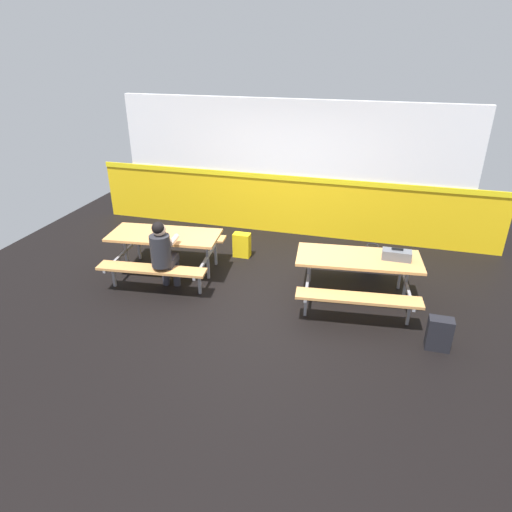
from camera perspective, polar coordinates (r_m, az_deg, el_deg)
The scene contains 9 objects.
ground_plane at distance 7.02m, azimuth -0.29°, elevation -4.56°, with size 10.00×10.00×0.02m, color black.
accent_backdrop at distance 8.80m, azimuth 4.29°, elevation 10.60°, with size 8.00×0.14×2.60m.
picnic_table_left at distance 7.39m, azimuth -11.51°, elevation 1.58°, with size 1.84×1.73×0.74m.
picnic_table_right at distance 6.65m, azimuth 12.82°, elevation -1.39°, with size 1.84×1.73×0.74m.
student_nearer at distance 6.80m, azimuth -11.81°, elevation 0.62°, with size 0.39×0.54×1.21m.
toolbox_grey at distance 6.60m, azimuth 17.49°, elevation 0.14°, with size 0.40×0.18×0.18m.
backpack_dark at distance 8.05m, azimuth -1.80°, elevation 1.40°, with size 0.30×0.22×0.44m.
tote_bag_bright at distance 7.87m, azimuth 14.48°, elevation -0.25°, with size 0.34×0.21×0.43m.
satchel_spare at distance 6.14m, azimuth 22.31°, elevation -9.16°, with size 0.30×0.22×0.44m.
Camera 1 is at (1.68, -5.83, 3.53)m, focal length 31.38 mm.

